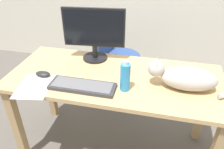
# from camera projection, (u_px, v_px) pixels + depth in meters

# --- Properties ---
(ground_plane) EXTENTS (8.00, 8.00, 0.00)m
(ground_plane) POSITION_uv_depth(u_px,v_px,m) (114.00, 146.00, 1.99)
(ground_plane) COLOR #59544F
(desk) EXTENTS (1.54, 0.68, 0.75)m
(desk) POSITION_uv_depth(u_px,v_px,m) (115.00, 88.00, 1.65)
(desk) COLOR tan
(desk) RESTS_ON ground_plane
(office_chair) EXTENTS (0.50, 0.48, 0.91)m
(office_chair) POSITION_uv_depth(u_px,v_px,m) (116.00, 64.00, 2.48)
(office_chair) COLOR black
(office_chair) RESTS_ON ground_plane
(monitor) EXTENTS (0.48, 0.20, 0.41)m
(monitor) POSITION_uv_depth(u_px,v_px,m) (94.00, 32.00, 1.71)
(monitor) COLOR black
(monitor) RESTS_ON desk
(keyboard) EXTENTS (0.44, 0.15, 0.03)m
(keyboard) POSITION_uv_depth(u_px,v_px,m) (82.00, 86.00, 1.47)
(keyboard) COLOR #333338
(keyboard) RESTS_ON desk
(cat) EXTENTS (0.61, 0.19, 0.20)m
(cat) POSITION_uv_depth(u_px,v_px,m) (185.00, 78.00, 1.43)
(cat) COLOR #B2ADA8
(cat) RESTS_ON desk
(computer_mouse) EXTENTS (0.11, 0.06, 0.04)m
(computer_mouse) POSITION_uv_depth(u_px,v_px,m) (43.00, 74.00, 1.59)
(computer_mouse) COLOR #232328
(computer_mouse) RESTS_ON desk
(paper_sheet) EXTENTS (0.26, 0.33, 0.00)m
(paper_sheet) POSITION_uv_depth(u_px,v_px,m) (34.00, 86.00, 1.49)
(paper_sheet) COLOR white
(paper_sheet) RESTS_ON desk
(water_bottle) EXTENTS (0.07, 0.07, 0.21)m
(water_bottle) POSITION_uv_depth(u_px,v_px,m) (125.00, 77.00, 1.41)
(water_bottle) COLOR #2D8CD1
(water_bottle) RESTS_ON desk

